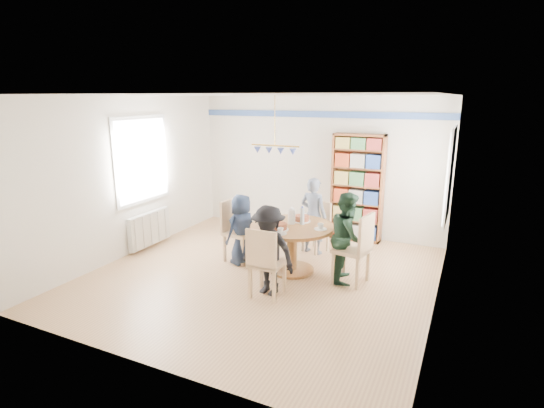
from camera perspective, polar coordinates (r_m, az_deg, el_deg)
The scene contains 14 objects.
ground at distance 6.62m, azimuth -1.51°, elevation -9.63°, with size 5.00×5.00×0.00m, color tan.
room_shell at distance 7.02m, azimuth -0.29°, elevation 5.81°, with size 5.00×5.00×5.00m.
radiator at distance 8.03m, azimuth -16.12°, elevation -3.19°, with size 0.12×1.00×0.60m.
dining_table at distance 6.61m, azimuth 2.74°, elevation -4.49°, with size 1.30×1.30×0.75m.
chair_left at distance 7.10m, azimuth -4.94°, elevation -3.15°, with size 0.50×0.50×1.02m.
chair_right at distance 6.27m, azimuth 11.43°, elevation -5.55°, with size 0.54×0.54×1.06m.
chair_far at distance 7.56m, azimuth 6.23°, elevation -2.68°, with size 0.51×0.51×0.89m.
chair_near at distance 5.74m, azimuth -0.97°, elevation -7.53°, with size 0.45×0.45×1.00m.
person_left at distance 6.93m, azimuth -4.10°, elevation -3.42°, with size 0.57×0.37×1.16m, color #172134.
person_right at distance 6.34m, azimuth 10.16°, elevation -4.40°, with size 0.65×0.51×1.35m, color #183121.
person_far at distance 7.38m, azimuth 5.57°, elevation -1.58°, with size 0.49×0.32×1.35m, color gray.
person_near at distance 5.83m, azimuth -0.48°, elevation -6.28°, with size 0.82×0.47×1.27m, color black.
bookshelf at distance 8.14m, azimuth 11.41°, elevation 2.02°, with size 0.96×0.29×2.02m.
tableware at distance 6.56m, azimuth 2.66°, elevation -2.27°, with size 1.10×1.10×0.29m.
Camera 1 is at (2.75, -5.39, 2.67)m, focal length 28.00 mm.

